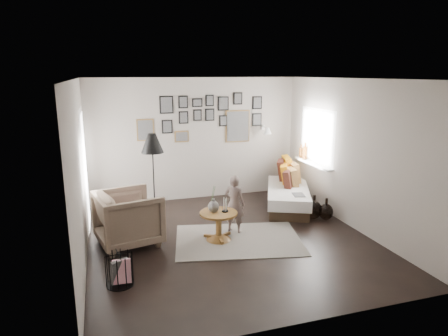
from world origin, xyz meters
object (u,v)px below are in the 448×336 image
object	(u,v)px
armchair	(129,218)
child	(234,204)
daybed	(286,192)
demijohn_large	(314,210)
demijohn_small	(326,212)
floor_lamp	(152,147)
pedestal_table	(219,227)
vase	(214,204)
magazine_basket	(120,270)

from	to	relation	value
armchair	child	size ratio (longest dim) A/B	0.94
daybed	child	distance (m)	1.81
demijohn_large	demijohn_small	bearing A→B (deg)	-32.58
daybed	armchair	bearing A→B (deg)	-139.27
floor_lamp	demijohn_small	xyz separation A→B (m)	(3.09, -0.68, -1.28)
armchair	demijohn_small	distance (m)	3.61
pedestal_table	floor_lamp	world-z (taller)	floor_lamp
pedestal_table	vase	world-z (taller)	vase
floor_lamp	magazine_basket	distance (m)	2.43
daybed	child	xyz separation A→B (m)	(-1.48, -1.02, 0.21)
daybed	magazine_basket	world-z (taller)	daybed
demijohn_small	demijohn_large	bearing A→B (deg)	147.42
demijohn_small	pedestal_table	bearing A→B (deg)	-172.06
vase	demijohn_small	world-z (taller)	vase
floor_lamp	demijohn_large	bearing A→B (deg)	-10.93
vase	daybed	distance (m)	2.32
pedestal_table	magazine_basket	size ratio (longest dim) A/B	1.45
pedestal_table	daybed	distance (m)	2.24
vase	daybed	bearing A→B (deg)	33.35
pedestal_table	floor_lamp	bearing A→B (deg)	132.46
vase	armchair	bearing A→B (deg)	168.17
pedestal_table	child	bearing A→B (deg)	35.67
pedestal_table	armchair	bearing A→B (deg)	168.05
demijohn_small	floor_lamp	bearing A→B (deg)	167.58
daybed	child	world-z (taller)	child
magazine_basket	demijohn_small	world-z (taller)	magazine_basket
floor_lamp	child	size ratio (longest dim) A/B	1.65
armchair	floor_lamp	bearing A→B (deg)	-48.66
demijohn_large	magazine_basket	bearing A→B (deg)	-158.83
vase	pedestal_table	bearing A→B (deg)	-14.04
pedestal_table	magazine_basket	world-z (taller)	pedestal_table
vase	magazine_basket	xyz separation A→B (m)	(-1.55, -1.00, -0.41)
vase	magazine_basket	size ratio (longest dim) A/B	1.03
pedestal_table	daybed	world-z (taller)	daybed
daybed	demijohn_large	bearing A→B (deg)	-55.11
demijohn_large	demijohn_small	xyz separation A→B (m)	(0.19, -0.12, -0.02)
demijohn_large	child	bearing A→B (deg)	-174.15
floor_lamp	armchair	bearing A→B (deg)	-126.46
magazine_basket	child	distance (m)	2.36
floor_lamp	demijohn_large	world-z (taller)	floor_lamp
pedestal_table	demijohn_large	world-z (taller)	pedestal_table
vase	magazine_basket	world-z (taller)	vase
pedestal_table	floor_lamp	xyz separation A→B (m)	(-0.90, 0.99, 1.22)
armchair	child	xyz separation A→B (m)	(1.77, -0.04, 0.07)
demijohn_large	daybed	bearing A→B (deg)	100.99
demijohn_small	child	size ratio (longest dim) A/B	0.41
demijohn_small	child	bearing A→B (deg)	-178.49
vase	daybed	xyz separation A→B (m)	(1.91, 1.26, -0.33)
vase	floor_lamp	size ratio (longest dim) A/B	0.26
child	pedestal_table	bearing A→B (deg)	76.29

